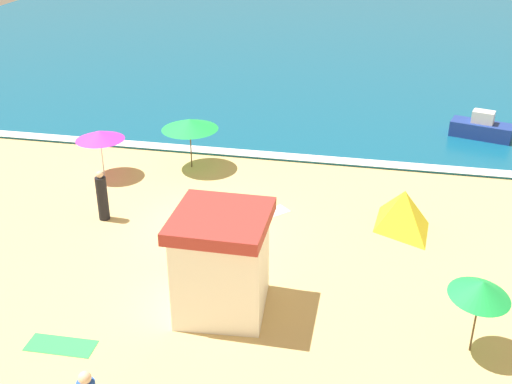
{
  "coord_description": "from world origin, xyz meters",
  "views": [
    {
      "loc": [
        5.62,
        -18.13,
        10.59
      ],
      "look_at": [
        1.62,
        1.29,
        0.8
      ],
      "focal_mm": 44.36,
      "sensor_mm": 36.0,
      "label": 1
    }
  ],
  "objects_px": {
    "beach_umbrella_3": "(190,124)",
    "beach_umbrella_0": "(100,135)",
    "beachgoer_2": "(102,197)",
    "beach_tent": "(403,209)",
    "beach_umbrella_1": "(481,289)",
    "lifeguard_cabana": "(222,262)",
    "small_boat_0": "(481,128)"
  },
  "relations": [
    {
      "from": "beach_tent",
      "to": "beach_umbrella_3",
      "type": "bearing_deg",
      "value": 157.85
    },
    {
      "from": "beach_tent",
      "to": "small_boat_0",
      "type": "distance_m",
      "value": 9.73
    },
    {
      "from": "beach_umbrella_0",
      "to": "beach_tent",
      "type": "xyz_separation_m",
      "value": [
        11.66,
        -1.97,
        -1.01
      ]
    },
    {
      "from": "lifeguard_cabana",
      "to": "small_boat_0",
      "type": "distance_m",
      "value": 16.86
    },
    {
      "from": "beach_umbrella_1",
      "to": "beach_umbrella_3",
      "type": "distance_m",
      "value": 13.87
    },
    {
      "from": "beach_umbrella_3",
      "to": "beachgoer_2",
      "type": "bearing_deg",
      "value": -109.04
    },
    {
      "from": "lifeguard_cabana",
      "to": "beach_tent",
      "type": "bearing_deg",
      "value": 48.9
    },
    {
      "from": "beach_umbrella_0",
      "to": "small_boat_0",
      "type": "bearing_deg",
      "value": 25.06
    },
    {
      "from": "small_boat_0",
      "to": "beach_umbrella_0",
      "type": "bearing_deg",
      "value": -154.94
    },
    {
      "from": "beach_tent",
      "to": "beachgoer_2",
      "type": "relative_size",
      "value": 1.46
    },
    {
      "from": "beach_umbrella_0",
      "to": "beach_umbrella_1",
      "type": "height_order",
      "value": "beach_umbrella_1"
    },
    {
      "from": "lifeguard_cabana",
      "to": "small_boat_0",
      "type": "xyz_separation_m",
      "value": [
        8.35,
        14.61,
        -0.94
      ]
    },
    {
      "from": "beach_umbrella_0",
      "to": "beach_tent",
      "type": "height_order",
      "value": "beach_umbrella_0"
    },
    {
      "from": "beach_umbrella_1",
      "to": "small_boat_0",
      "type": "distance_m",
      "value": 15.27
    },
    {
      "from": "lifeguard_cabana",
      "to": "beach_tent",
      "type": "relative_size",
      "value": 1.09
    },
    {
      "from": "beach_tent",
      "to": "small_boat_0",
      "type": "xyz_separation_m",
      "value": [
        3.51,
        9.07,
        -0.16
      ]
    },
    {
      "from": "lifeguard_cabana",
      "to": "small_boat_0",
      "type": "relative_size",
      "value": 1.02
    },
    {
      "from": "beach_umbrella_1",
      "to": "beach_tent",
      "type": "relative_size",
      "value": 0.81
    },
    {
      "from": "beach_umbrella_1",
      "to": "beach_tent",
      "type": "distance_m",
      "value": 6.37
    },
    {
      "from": "small_boat_0",
      "to": "beachgoer_2",
      "type": "bearing_deg",
      "value": -142.41
    },
    {
      "from": "lifeguard_cabana",
      "to": "beach_umbrella_0",
      "type": "relative_size",
      "value": 1.07
    },
    {
      "from": "beach_umbrella_0",
      "to": "beach_umbrella_1",
      "type": "xyz_separation_m",
      "value": [
        13.34,
        -8.01,
        0.15
      ]
    },
    {
      "from": "lifeguard_cabana",
      "to": "beach_umbrella_1",
      "type": "height_order",
      "value": "lifeguard_cabana"
    },
    {
      "from": "lifeguard_cabana",
      "to": "beach_umbrella_0",
      "type": "xyz_separation_m",
      "value": [
        -6.82,
        7.52,
        0.23
      ]
    },
    {
      "from": "lifeguard_cabana",
      "to": "beach_umbrella_1",
      "type": "bearing_deg",
      "value": -4.34
    },
    {
      "from": "beach_umbrella_0",
      "to": "beach_tent",
      "type": "relative_size",
      "value": 1.02
    },
    {
      "from": "beach_umbrella_3",
      "to": "beach_umbrella_1",
      "type": "bearing_deg",
      "value": -43.1
    },
    {
      "from": "beach_umbrella_0",
      "to": "beach_umbrella_3",
      "type": "height_order",
      "value": "beach_umbrella_3"
    },
    {
      "from": "lifeguard_cabana",
      "to": "beach_umbrella_0",
      "type": "distance_m",
      "value": 10.15
    },
    {
      "from": "beach_umbrella_0",
      "to": "beachgoer_2",
      "type": "xyz_separation_m",
      "value": [
        1.52,
        -3.41,
        -0.85
      ]
    },
    {
      "from": "beach_umbrella_3",
      "to": "beach_umbrella_0",
      "type": "bearing_deg",
      "value": -155.41
    },
    {
      "from": "beach_umbrella_1",
      "to": "beach_umbrella_3",
      "type": "height_order",
      "value": "beach_umbrella_1"
    }
  ]
}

